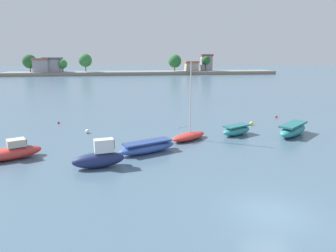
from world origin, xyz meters
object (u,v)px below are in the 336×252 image
object	(u,v)px
mooring_buoy_0	(276,116)
mooring_buoy_1	(58,122)
moored_boat_5	(293,130)
mooring_buoy_2	(251,123)
moored_boat_3	(189,136)
mooring_buoy_3	(87,131)
moored_boat_0	(12,152)
moored_boat_1	(100,158)
moored_boat_4	(236,130)
moored_boat_2	(147,147)

from	to	relation	value
mooring_buoy_0	mooring_buoy_1	xyz separation A→B (m)	(-26.52, 0.26, -0.02)
moored_boat_5	mooring_buoy_0	world-z (taller)	moored_boat_5
mooring_buoy_1	mooring_buoy_2	bearing A→B (deg)	-9.64
moored_boat_3	mooring_buoy_1	bearing A→B (deg)	112.36
mooring_buoy_3	mooring_buoy_1	bearing A→B (deg)	127.69
moored_boat_0	moored_boat_1	distance (m)	7.29
moored_boat_3	mooring_buoy_0	world-z (taller)	moored_boat_3
moored_boat_1	moored_boat_4	size ratio (longest dim) A/B	1.02
moored_boat_2	moored_boat_5	distance (m)	14.94
moored_boat_2	moored_boat_3	world-z (taller)	moored_boat_3
moored_boat_0	moored_boat_4	size ratio (longest dim) A/B	1.25
moored_boat_5	mooring_buoy_3	world-z (taller)	moored_boat_5
moored_boat_5	moored_boat_3	bearing A→B (deg)	140.69
moored_boat_5	moored_boat_1	bearing A→B (deg)	158.91
moored_boat_4	mooring_buoy_1	size ratio (longest dim) A/B	13.92
moored_boat_2	moored_boat_4	xyz separation A→B (m)	(9.13, 4.31, 0.02)
mooring_buoy_0	mooring_buoy_2	xyz separation A→B (m)	(-4.74, -3.44, 0.04)
moored_boat_2	mooring_buoy_2	xyz separation A→B (m)	(12.38, 8.28, -0.27)
moored_boat_1	moored_boat_5	bearing A→B (deg)	7.34
moored_boat_1	moored_boat_3	distance (m)	9.78
moored_boat_1	moored_boat_2	distance (m)	4.56
moored_boat_0	mooring_buoy_0	distance (m)	29.93
moored_boat_4	mooring_buoy_3	world-z (taller)	moored_boat_4
mooring_buoy_1	moored_boat_5	bearing A→B (deg)	-19.77
moored_boat_3	moored_boat_5	world-z (taller)	moored_boat_3
moored_boat_0	mooring_buoy_2	xyz separation A→B (m)	(22.74, 8.42, -0.37)
mooring_buoy_0	mooring_buoy_1	size ratio (longest dim) A/B	1.16
moored_boat_1	moored_boat_3	world-z (taller)	moored_boat_3
moored_boat_0	moored_boat_5	distance (m)	25.16
mooring_buoy_0	moored_boat_3	bearing A→B (deg)	-147.02
moored_boat_3	mooring_buoy_1	distance (m)	16.07
moored_boat_5	moored_boat_4	bearing A→B (deg)	130.27
mooring_buoy_1	moored_boat_3	bearing A→B (deg)	-32.88
moored_boat_0	mooring_buoy_0	size ratio (longest dim) A/B	14.98
moored_boat_0	mooring_buoy_0	bearing A→B (deg)	-2.87
mooring_buoy_1	mooring_buoy_3	distance (m)	6.24
moored_boat_3	moored_boat_5	xyz separation A→B (m)	(10.47, 0.11, 0.17)
moored_boat_0	mooring_buoy_3	bearing A→B (deg)	30.18
moored_boat_3	mooring_buoy_2	bearing A→B (deg)	-3.55
moored_boat_5	mooring_buoy_0	bearing A→B (deg)	33.00
moored_boat_4	mooring_buoy_2	xyz separation A→B (m)	(3.25, 3.97, -0.29)
moored_boat_2	moored_boat_1	bearing A→B (deg)	-165.73
moored_boat_0	mooring_buoy_0	world-z (taller)	moored_boat_0
moored_boat_2	mooring_buoy_0	world-z (taller)	moored_boat_2
mooring_buoy_3	moored_boat_1	bearing A→B (deg)	-78.45
moored_boat_3	moored_boat_5	size ratio (longest dim) A/B	1.46
moored_boat_1	moored_boat_2	size ratio (longest dim) A/B	0.74
moored_boat_2	mooring_buoy_2	bearing A→B (deg)	9.89
moored_boat_5	mooring_buoy_3	xyz separation A→B (m)	(-20.14, 3.67, -0.38)
mooring_buoy_0	mooring_buoy_3	xyz separation A→B (m)	(-22.71, -4.68, 0.05)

